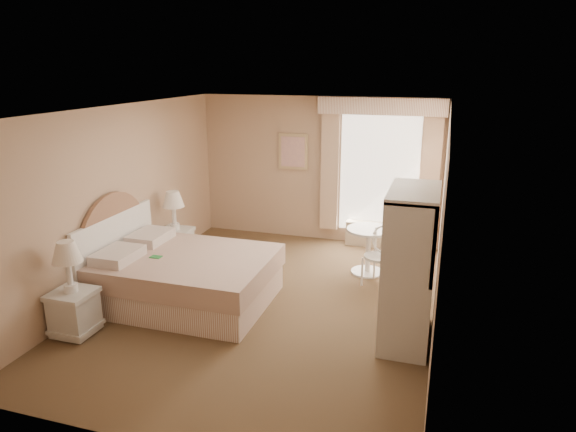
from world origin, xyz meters
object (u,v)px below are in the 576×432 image
(nightstand_near, at_px, (73,301))
(nightstand_far, at_px, (175,236))
(bed, at_px, (179,275))
(armoire, at_px, (409,279))
(round_table, at_px, (369,243))
(cafe_chair, at_px, (381,251))

(nightstand_near, relative_size, nightstand_far, 0.99)
(bed, height_order, nightstand_far, bed)
(nightstand_far, distance_m, armoire, 3.90)
(nightstand_far, relative_size, round_table, 1.63)
(nightstand_near, relative_size, cafe_chair, 1.31)
(nightstand_near, bearing_deg, armoire, 15.80)
(bed, distance_m, cafe_chair, 2.78)
(nightstand_far, distance_m, cafe_chair, 3.18)
(bed, bearing_deg, cafe_chair, 28.04)
(nightstand_near, relative_size, armoire, 0.64)
(armoire, bearing_deg, round_table, 111.56)
(round_table, bearing_deg, bed, -143.17)
(nightstand_near, distance_m, nightstand_far, 2.36)
(nightstand_near, distance_m, armoire, 3.81)
(cafe_chair, xyz_separation_m, armoire, (0.48, -1.42, 0.23))
(nightstand_far, distance_m, round_table, 2.98)
(bed, xyz_separation_m, round_table, (2.22, 1.67, 0.10))
(armoire, bearing_deg, nightstand_near, -164.20)
(nightstand_far, bearing_deg, round_table, 8.82)
(bed, xyz_separation_m, nightstand_far, (-0.72, 1.21, 0.07))
(nightstand_far, bearing_deg, cafe_chair, 1.74)
(armoire, bearing_deg, nightstand_far, 160.04)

